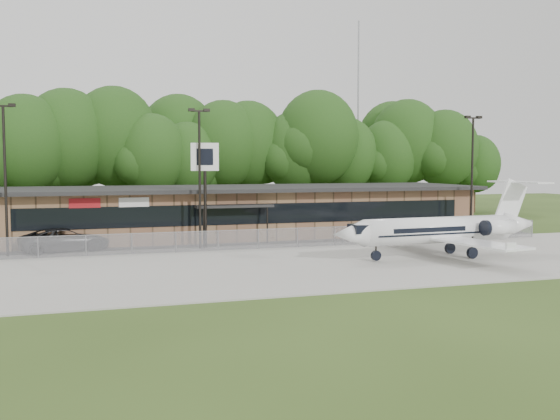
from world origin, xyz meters
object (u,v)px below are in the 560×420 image
object	(u,v)px
business_jet	(444,231)
pole_sign	(205,168)
terminal	(242,211)
suv	(65,240)

from	to	relation	value
business_jet	pole_sign	size ratio (longest dim) A/B	1.98
terminal	business_jet	size ratio (longest dim) A/B	2.66
suv	pole_sign	bearing A→B (deg)	-111.77
business_jet	suv	distance (m)	26.32
terminal	suv	xyz separation A→B (m)	(-14.39, -5.79, -1.32)
terminal	suv	world-z (taller)	terminal
business_jet	suv	size ratio (longest dim) A/B	2.50
suv	terminal	bearing A→B (deg)	-82.02
business_jet	pole_sign	distance (m)	17.49
terminal	pole_sign	xyz separation A→B (m)	(-4.55, -7.14, 3.77)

